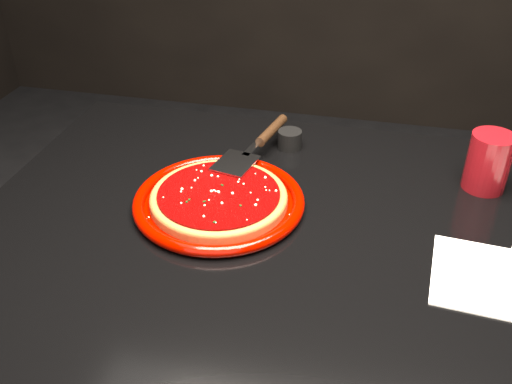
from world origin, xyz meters
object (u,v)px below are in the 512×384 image
Objects in this scene: table at (309,381)px; pizza_server at (256,144)px; cup at (488,162)px; ramekin at (290,139)px; plate at (219,201)px.

pizza_server is at bearing 127.52° from table.
ramekin is (-0.38, 0.07, -0.04)m from cup.
table is 11.09× the size of cup.
pizza_server is 2.67× the size of cup.
pizza_server is (0.03, 0.17, 0.03)m from plate.
ramekin is (-0.10, 0.28, 0.39)m from table.
ramekin is at bearing 110.33° from table.
plate is 6.12× the size of ramekin.
plate reaches higher than table.
cup is (0.46, 0.17, 0.04)m from plate.
ramekin is (0.06, 0.07, -0.02)m from pizza_server.
cup reaches higher than table.
table is 4.16× the size of pizza_server.
plate is at bearing 168.77° from table.
table is 0.49m from pizza_server.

